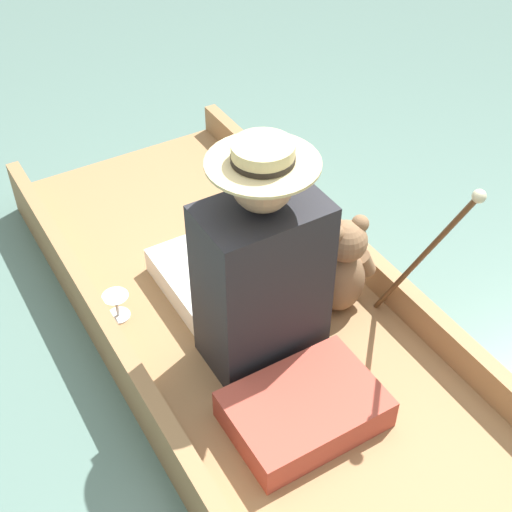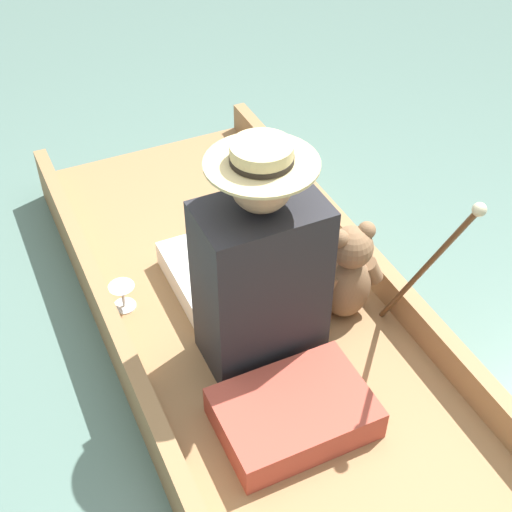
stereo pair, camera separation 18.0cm
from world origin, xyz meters
TOP-DOWN VIEW (x-y plane):
  - ground_plane at (0.00, 0.00)m, footprint 16.00×16.00m
  - punt_boat at (0.00, 0.00)m, footprint 1.12×2.99m
  - seat_cushion at (-0.09, -0.35)m, footprint 0.51×0.36m
  - seated_person at (-0.05, 0.07)m, footprint 0.42×0.81m
  - teddy_bear at (0.33, 0.04)m, footprint 0.31×0.18m
  - wine_glass at (-0.45, 0.43)m, footprint 0.10×0.10m
  - walking_cane at (0.46, -0.25)m, footprint 0.04×0.39m

SIDE VIEW (x-z plane):
  - ground_plane at x=0.00m, z-range 0.00..0.00m
  - punt_boat at x=0.00m, z-range -0.06..0.21m
  - seat_cushion at x=-0.09m, z-range 0.13..0.25m
  - wine_glass at x=-0.45m, z-range 0.15..0.26m
  - teddy_bear at x=0.33m, z-range 0.11..0.55m
  - seated_person at x=-0.05m, z-range 0.01..0.91m
  - walking_cane at x=0.46m, z-range 0.19..0.99m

